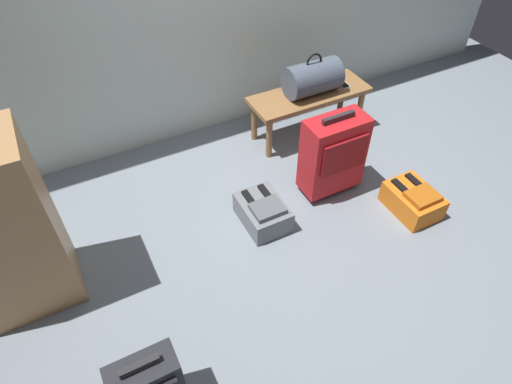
{
  "coord_description": "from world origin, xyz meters",
  "views": [
    {
      "loc": [
        -1.16,
        -1.46,
        2.31
      ],
      "look_at": [
        -0.2,
        0.4,
        0.25
      ],
      "focal_mm": 30.85,
      "sensor_mm": 36.0,
      "label": 1
    }
  ],
  "objects_px": {
    "cell_phone": "(342,84)",
    "backpack_grey": "(263,212)",
    "duffel_bag_slate": "(313,78)",
    "backpack_orange": "(413,200)",
    "bench": "(309,99)",
    "suitcase_upright_red": "(333,154)"
  },
  "relations": [
    {
      "from": "duffel_bag_slate",
      "to": "suitcase_upright_red",
      "type": "bearing_deg",
      "value": -109.57
    },
    {
      "from": "bench",
      "to": "cell_phone",
      "type": "height_order",
      "value": "cell_phone"
    },
    {
      "from": "duffel_bag_slate",
      "to": "backpack_grey",
      "type": "height_order",
      "value": "duffel_bag_slate"
    },
    {
      "from": "bench",
      "to": "backpack_grey",
      "type": "height_order",
      "value": "bench"
    },
    {
      "from": "cell_phone",
      "to": "suitcase_upright_red",
      "type": "relative_size",
      "value": 0.22
    },
    {
      "from": "suitcase_upright_red",
      "to": "backpack_grey",
      "type": "xyz_separation_m",
      "value": [
        -0.59,
        -0.06,
        -0.25
      ]
    },
    {
      "from": "duffel_bag_slate",
      "to": "backpack_orange",
      "type": "distance_m",
      "value": 1.22
    },
    {
      "from": "suitcase_upright_red",
      "to": "backpack_orange",
      "type": "bearing_deg",
      "value": -47.92
    },
    {
      "from": "bench",
      "to": "suitcase_upright_red",
      "type": "distance_m",
      "value": 0.71
    },
    {
      "from": "backpack_grey",
      "to": "duffel_bag_slate",
      "type": "bearing_deg",
      "value": 41.75
    },
    {
      "from": "suitcase_upright_red",
      "to": "backpack_orange",
      "type": "relative_size",
      "value": 1.74
    },
    {
      "from": "cell_phone",
      "to": "suitcase_upright_red",
      "type": "bearing_deg",
      "value": -129.11
    },
    {
      "from": "cell_phone",
      "to": "backpack_grey",
      "type": "distance_m",
      "value": 1.37
    },
    {
      "from": "duffel_bag_slate",
      "to": "backpack_grey",
      "type": "relative_size",
      "value": 1.16
    },
    {
      "from": "cell_phone",
      "to": "bench",
      "type": "bearing_deg",
      "value": 177.1
    },
    {
      "from": "cell_phone",
      "to": "backpack_grey",
      "type": "relative_size",
      "value": 0.38
    },
    {
      "from": "duffel_bag_slate",
      "to": "backpack_orange",
      "type": "relative_size",
      "value": 1.16
    },
    {
      "from": "bench",
      "to": "backpack_grey",
      "type": "xyz_separation_m",
      "value": [
        -0.82,
        -0.74,
        -0.24
      ]
    },
    {
      "from": "bench",
      "to": "suitcase_upright_red",
      "type": "relative_size",
      "value": 1.51
    },
    {
      "from": "duffel_bag_slate",
      "to": "cell_phone",
      "type": "distance_m",
      "value": 0.32
    },
    {
      "from": "duffel_bag_slate",
      "to": "cell_phone",
      "type": "height_order",
      "value": "duffel_bag_slate"
    },
    {
      "from": "backpack_orange",
      "to": "cell_phone",
      "type": "bearing_deg",
      "value": 83.28
    }
  ]
}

